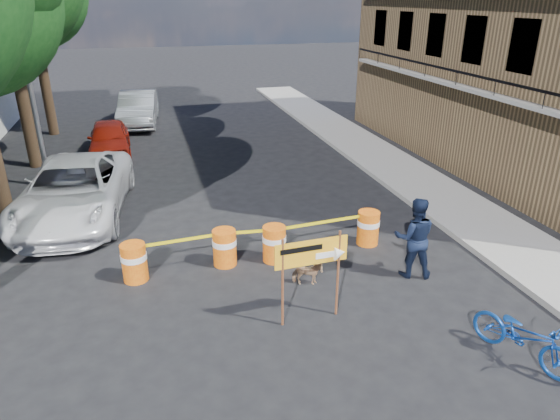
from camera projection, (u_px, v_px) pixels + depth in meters
ground at (302, 319)px, 10.03m from camera, size 120.00×120.00×0.00m
sidewalk_east at (423, 186)px, 16.82m from camera, size 2.40×40.00×0.15m
streetlamp at (26, 53)px, 15.27m from camera, size 1.25×0.18×8.00m
barrel_far_left at (134, 261)px, 11.23m from camera, size 0.58×0.58×0.90m
barrel_mid_left at (225, 247)px, 11.89m from camera, size 0.58×0.58×0.90m
barrel_mid_right at (274, 243)px, 12.07m from camera, size 0.58×0.58×0.90m
barrel_far_right at (368, 227)px, 12.90m from camera, size 0.58×0.58×0.90m
detour_sign at (321, 257)px, 9.52m from camera, size 1.46×0.28×1.88m
pedestrian at (414, 238)px, 11.25m from camera, size 1.12×0.99×1.91m
bicycle at (529, 314)px, 8.55m from camera, size 1.00×1.18×1.91m
dog at (307, 274)px, 11.11m from camera, size 0.72×0.47×0.56m
suv_white at (74, 190)px, 14.36m from camera, size 3.36×6.19×1.65m
sedan_red at (109, 138)px, 20.18m from camera, size 1.69×3.98×1.34m
sedan_silver at (138, 108)px, 24.86m from camera, size 2.15×5.04×1.62m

